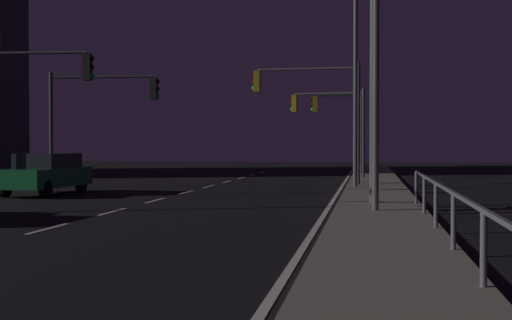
# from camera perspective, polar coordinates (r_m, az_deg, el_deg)

# --- Properties ---
(ground_plane) EXTENTS (112.00, 112.00, 0.00)m
(ground_plane) POSITION_cam_1_polar(r_m,az_deg,el_deg) (20.52, -11.19, -4.08)
(ground_plane) COLOR black
(ground_plane) RESTS_ON ground
(sidewalk_right) EXTENTS (2.50, 77.00, 0.14)m
(sidewalk_right) POSITION_cam_1_polar(r_m,az_deg,el_deg) (19.23, 10.17, -4.22)
(sidewalk_right) COLOR gray
(sidewalk_right) RESTS_ON ground
(lane_markings_center) EXTENTS (0.14, 50.00, 0.01)m
(lane_markings_center) POSITION_cam_1_polar(r_m,az_deg,el_deg) (23.82, -8.25, -3.31)
(lane_markings_center) COLOR silver
(lane_markings_center) RESTS_ON ground
(lane_edge_line) EXTENTS (0.14, 53.00, 0.01)m
(lane_edge_line) POSITION_cam_1_polar(r_m,az_deg,el_deg) (24.25, 6.42, -3.22)
(lane_edge_line) COLOR silver
(lane_edge_line) RESTS_ON ground
(car_oncoming) EXTENTS (2.01, 4.47, 1.57)m
(car_oncoming) POSITION_cam_1_polar(r_m,az_deg,el_deg) (27.41, -16.92, -1.04)
(car_oncoming) COLOR #14592D
(car_oncoming) RESTS_ON ground
(traffic_light_far_center) EXTENTS (4.90, 0.44, 5.40)m
(traffic_light_far_center) POSITION_cam_1_polar(r_m,az_deg,el_deg) (31.18, 4.52, 5.12)
(traffic_light_far_center) COLOR #38383D
(traffic_light_far_center) RESTS_ON sidewalk_right
(traffic_light_far_left) EXTENTS (4.12, 0.83, 4.81)m
(traffic_light_far_left) POSITION_cam_1_polar(r_m,az_deg,el_deg) (38.07, 6.05, 3.75)
(traffic_light_far_left) COLOR #38383D
(traffic_light_far_left) RESTS_ON sidewalk_right
(traffic_light_mid_right) EXTENTS (4.05, 0.59, 5.45)m
(traffic_light_mid_right) POSITION_cam_1_polar(r_m,az_deg,el_deg) (26.23, -17.89, 5.45)
(traffic_light_mid_right) COLOR #38383D
(traffic_light_mid_right) RESTS_ON ground
(traffic_light_near_left) EXTENTS (3.06, 0.44, 4.94)m
(traffic_light_near_left) POSITION_cam_1_polar(r_m,az_deg,el_deg) (41.45, 6.83, 3.59)
(traffic_light_near_left) COLOR #2D3033
(traffic_light_near_left) RESTS_ON sidewalk_right
(traffic_light_near_right) EXTENTS (4.88, 0.54, 5.06)m
(traffic_light_near_right) POSITION_cam_1_polar(r_m,az_deg,el_deg) (30.63, -12.74, 4.46)
(traffic_light_near_right) COLOR #38383D
(traffic_light_near_right) RESTS_ON ground
(street_lamp_mid_block) EXTENTS (1.48, 1.66, 8.04)m
(street_lamp_mid_block) POSITION_cam_1_polar(r_m,az_deg,el_deg) (18.85, 9.25, 10.49)
(street_lamp_mid_block) COLOR #4C4C51
(street_lamp_mid_block) RESTS_ON sidewalk_right
(street_lamp_across_street) EXTENTS (2.05, 0.94, 7.95)m
(street_lamp_across_street) POSITION_cam_1_polar(r_m,az_deg,el_deg) (21.61, 8.79, 9.19)
(street_lamp_across_street) COLOR #4C4C51
(street_lamp_across_street) RESTS_ON sidewalk_right
(street_lamp_far_end) EXTENTS (1.91, 1.49, 8.47)m
(street_lamp_far_end) POSITION_cam_1_polar(r_m,az_deg,el_deg) (29.40, 7.67, 7.65)
(street_lamp_far_end) COLOR #4C4C51
(street_lamp_far_end) RESTS_ON sidewalk_right
(barrier_fence) EXTENTS (0.09, 21.67, 0.98)m
(barrier_fence) POSITION_cam_1_polar(r_m,az_deg,el_deg) (10.58, 16.93, -4.35)
(barrier_fence) COLOR #59595E
(barrier_fence) RESTS_ON sidewalk_right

